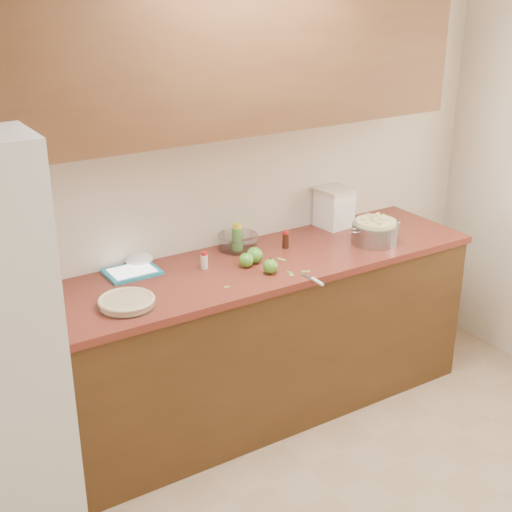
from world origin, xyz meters
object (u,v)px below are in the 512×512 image
pie (127,302)px  colander (375,232)px  flour_canister (334,207)px  tablet (132,272)px

pie → colander: bearing=0.7°
colander → flour_canister: 0.35m
pie → tablet: (0.17, 0.34, -0.01)m
colander → tablet: colander is taller
colander → flour_canister: size_ratio=1.49×
flour_canister → tablet: (-1.31, -0.02, -0.11)m
pie → flour_canister: 1.53m
pie → tablet: pie is taller
colander → tablet: (-1.34, 0.32, -0.05)m
pie → tablet: bearing=63.5°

